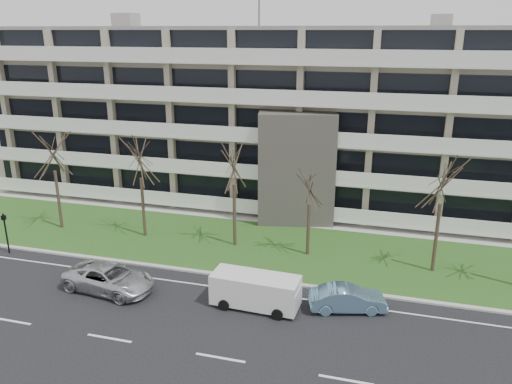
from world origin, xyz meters
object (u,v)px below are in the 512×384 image
(silver_pickup, at_px, (109,278))
(blue_sedan, at_px, (348,299))
(pedestrian_signal, at_px, (5,228))
(white_van, at_px, (257,288))

(silver_pickup, bearing_deg, blue_sedan, -76.72)
(silver_pickup, height_order, pedestrian_signal, pedestrian_signal)
(blue_sedan, xyz_separation_m, pedestrian_signal, (-23.77, 1.25, 1.17))
(blue_sedan, height_order, pedestrian_signal, pedestrian_signal)
(pedestrian_signal, bearing_deg, white_van, -22.39)
(blue_sedan, bearing_deg, pedestrian_signal, 71.51)
(white_van, distance_m, pedestrian_signal, 18.93)
(white_van, bearing_deg, pedestrian_signal, 175.80)
(silver_pickup, bearing_deg, white_van, -79.70)
(blue_sedan, xyz_separation_m, white_van, (-5.00, -1.03, 0.45))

